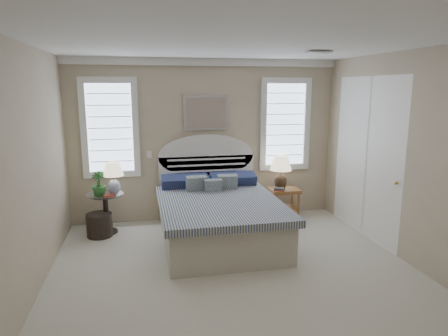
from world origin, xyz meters
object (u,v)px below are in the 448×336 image
at_px(floor_pot, 100,225).
at_px(lamp_right, 281,169).
at_px(nightstand_right, 284,197).
at_px(lamp_left, 113,175).
at_px(bed, 218,214).
at_px(side_table_left, 106,209).

height_order(floor_pot, lamp_right, lamp_right).
distance_m(nightstand_right, lamp_left, 2.86).
xyz_separation_m(bed, floor_pot, (-1.75, 0.46, -0.21)).
distance_m(side_table_left, lamp_right, 2.91).
relative_size(side_table_left, lamp_left, 1.25).
bearing_deg(lamp_right, lamp_left, -177.85).
distance_m(bed, lamp_right, 1.46).
height_order(nightstand_right, lamp_right, lamp_right).
xyz_separation_m(side_table_left, lamp_right, (2.86, 0.05, 0.50)).
height_order(side_table_left, lamp_right, lamp_right).
distance_m(floor_pot, lamp_left, 0.80).
distance_m(floor_pot, lamp_right, 3.05).
bearing_deg(nightstand_right, lamp_left, -176.89).
relative_size(nightstand_right, floor_pot, 1.36).
bearing_deg(lamp_right, bed, -152.07).
xyz_separation_m(floor_pot, lamp_right, (2.96, 0.18, 0.71)).
relative_size(side_table_left, nightstand_right, 1.19).
bearing_deg(nightstand_right, floor_pot, -175.72).
xyz_separation_m(nightstand_right, lamp_right, (-0.09, -0.05, 0.50)).
height_order(nightstand_right, floor_pot, nightstand_right).
xyz_separation_m(floor_pot, lamp_left, (0.24, 0.08, 0.76)).
height_order(floor_pot, lamp_left, lamp_left).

